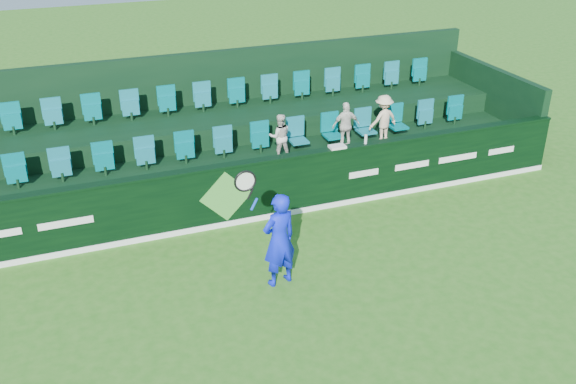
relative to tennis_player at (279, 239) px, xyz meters
name	(u,v)px	position (x,y,z in m)	size (l,w,h in m)	color
ground	(296,343)	(-0.32, -1.63, -0.90)	(60.00, 60.00, 0.00)	#2A6919
sponsor_hoarding	(225,195)	(-0.31, 2.37, -0.22)	(16.00, 0.25, 1.35)	black
stand_tier_front	(212,185)	(-0.32, 3.47, -0.50)	(16.00, 2.00, 0.80)	black
stand_tier_back	(191,144)	(-0.32, 5.37, -0.25)	(16.00, 1.80, 1.30)	black
stand_rear	(186,116)	(-0.32, 5.81, 0.32)	(16.00, 4.10, 2.60)	black
seat_row_front	(205,149)	(-0.32, 3.87, 0.20)	(13.50, 0.50, 0.60)	#14707D
seat_row_back	(186,103)	(-0.32, 5.67, 0.70)	(13.50, 0.50, 0.60)	#14707D
tennis_player	(279,239)	(0.00, 0.00, 0.00)	(1.22, 0.56, 2.41)	#0D1DED
spectator_left	(280,136)	(1.29, 3.49, 0.42)	(0.50, 0.39, 1.03)	silver
spectator_middle	(346,126)	(2.91, 3.49, 0.46)	(0.65, 0.27, 1.11)	silver
spectator_right	(383,119)	(3.87, 3.49, 0.48)	(0.75, 0.43, 1.17)	beige
towel	(337,147)	(2.18, 2.37, 0.48)	(0.35, 0.23, 0.05)	silver
drinks_bottle	(366,139)	(2.84, 2.37, 0.55)	(0.06, 0.06, 0.20)	silver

